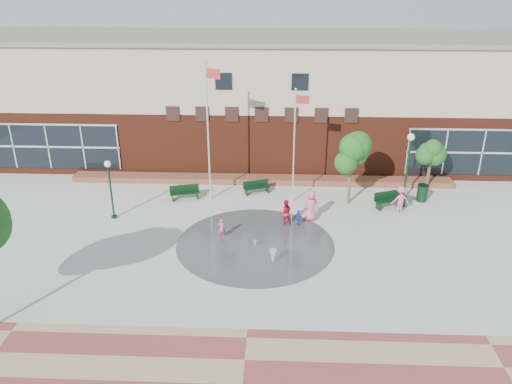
{
  "coord_description": "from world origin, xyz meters",
  "views": [
    {
      "loc": [
        1.05,
        -20.26,
        13.18
      ],
      "look_at": [
        0.0,
        4.0,
        2.6
      ],
      "focal_mm": 35.0,
      "sensor_mm": 36.0,
      "label": 1
    }
  ],
  "objects_px": {
    "flagpole_left": "(208,126)",
    "child_splash": "(222,228)",
    "bench_left": "(185,195)",
    "trash_can": "(422,193)",
    "flagpole_right": "(295,141)"
  },
  "relations": [
    {
      "from": "flagpole_left",
      "to": "flagpole_right",
      "type": "bearing_deg",
      "value": 19.82
    },
    {
      "from": "trash_can",
      "to": "child_splash",
      "type": "distance_m",
      "value": 13.25
    },
    {
      "from": "flagpole_left",
      "to": "trash_can",
      "type": "bearing_deg",
      "value": 23.33
    },
    {
      "from": "bench_left",
      "to": "child_splash",
      "type": "relative_size",
      "value": 1.68
    },
    {
      "from": "flagpole_right",
      "to": "trash_can",
      "type": "bearing_deg",
      "value": 11.3
    },
    {
      "from": "flagpole_right",
      "to": "trash_can",
      "type": "distance_m",
      "value": 8.85
    },
    {
      "from": "flagpole_left",
      "to": "flagpole_right",
      "type": "relative_size",
      "value": 1.21
    },
    {
      "from": "flagpole_right",
      "to": "trash_can",
      "type": "relative_size",
      "value": 6.45
    },
    {
      "from": "bench_left",
      "to": "trash_can",
      "type": "xyz_separation_m",
      "value": [
        15.02,
        0.4,
        0.27
      ]
    },
    {
      "from": "bench_left",
      "to": "trash_can",
      "type": "relative_size",
      "value": 1.72
    },
    {
      "from": "flagpole_left",
      "to": "child_splash",
      "type": "bearing_deg",
      "value": -54.29
    },
    {
      "from": "flagpole_left",
      "to": "child_splash",
      "type": "height_order",
      "value": "flagpole_left"
    },
    {
      "from": "bench_left",
      "to": "flagpole_left",
      "type": "bearing_deg",
      "value": -10.15
    },
    {
      "from": "flagpole_left",
      "to": "bench_left",
      "type": "relative_size",
      "value": 4.54
    },
    {
      "from": "flagpole_right",
      "to": "bench_left",
      "type": "height_order",
      "value": "flagpole_right"
    }
  ]
}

